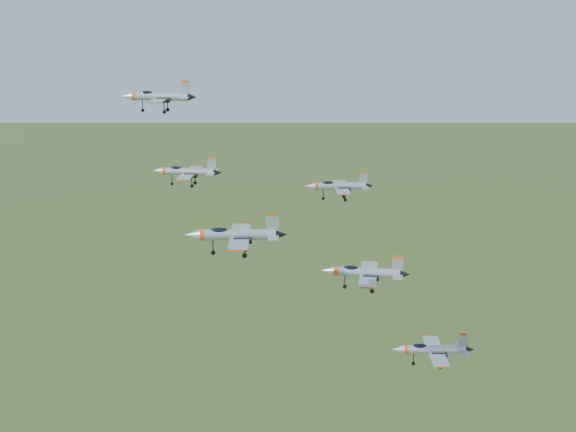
{
  "coord_description": "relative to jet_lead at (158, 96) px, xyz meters",
  "views": [
    {
      "loc": [
        10.13,
        -116.37,
        170.72
      ],
      "look_at": [
        9.82,
        -0.63,
        136.62
      ],
      "focal_mm": 50.0,
      "sensor_mm": 36.0,
      "label": 1
    }
  ],
  "objects": [
    {
      "name": "jet_trail",
      "position": [
        43.39,
        -18.39,
        -36.28
      ],
      "size": [
        12.78,
        10.48,
        3.43
      ],
      "rotation": [
        0.0,
        0.0,
        0.0
      ],
      "color": "#A4AAB1"
    },
    {
      "name": "jet_left_low",
      "position": [
        29.33,
        -5.18,
        -13.71
      ],
      "size": [
        11.2,
        9.23,
        3.0
      ],
      "rotation": [
        0.0,
        0.0,
        0.04
      ],
      "color": "#A4AAB1"
    },
    {
      "name": "jet_lead",
      "position": [
        0.0,
        0.0,
        0.0
      ],
      "size": [
        12.6,
        10.46,
        3.37
      ],
      "rotation": [
        0.0,
        0.0,
        -0.1
      ],
      "color": "#A4AAB1"
    },
    {
      "name": "jet_right_high",
      "position": [
        14.46,
        -32.98,
        -13.09
      ],
      "size": [
        13.19,
        10.84,
        3.54
      ],
      "rotation": [
        0.0,
        0.0,
        0.02
      ],
      "color": "#A4AAB1"
    },
    {
      "name": "jet_left_high",
      "position": [
        5.7,
        -11.53,
        -9.85
      ],
      "size": [
        10.9,
        9.1,
        2.92
      ],
      "rotation": [
        0.0,
        0.0,
        -0.14
      ],
      "color": "#A4AAB1"
    },
    {
      "name": "jet_right_low",
      "position": [
        32.33,
        -21.62,
        -22.45
      ],
      "size": [
        12.95,
        10.8,
        3.46
      ],
      "rotation": [
        0.0,
        0.0,
        -0.14
      ],
      "color": "#A4AAB1"
    }
  ]
}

